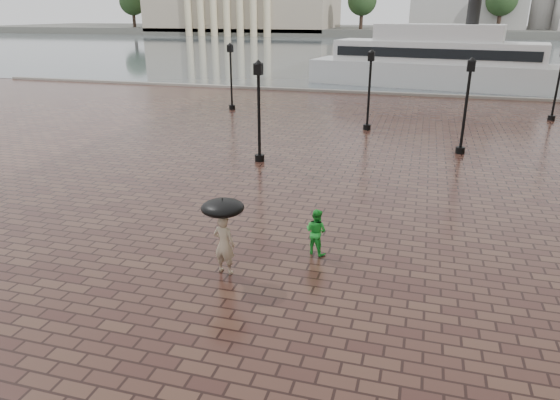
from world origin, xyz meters
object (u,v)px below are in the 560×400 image
(adult_pedestrian, at_px, (224,244))
(child_pedestrian, at_px, (316,232))
(street_lamps, at_px, (376,91))
(ferry_near, at_px, (436,61))

(adult_pedestrian, distance_m, child_pedestrian, 2.72)
(child_pedestrian, bearing_deg, street_lamps, -68.23)
(street_lamps, height_order, adult_pedestrian, street_lamps)
(street_lamps, distance_m, adult_pedestrian, 18.08)
(street_lamps, distance_m, child_pedestrian, 16.23)
(street_lamps, bearing_deg, adult_pedestrian, -96.27)
(street_lamps, height_order, ferry_near, ferry_near)
(street_lamps, height_order, child_pedestrian, street_lamps)
(child_pedestrian, xyz_separation_m, ferry_near, (3.29, 36.67, 1.58))
(street_lamps, relative_size, child_pedestrian, 16.00)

